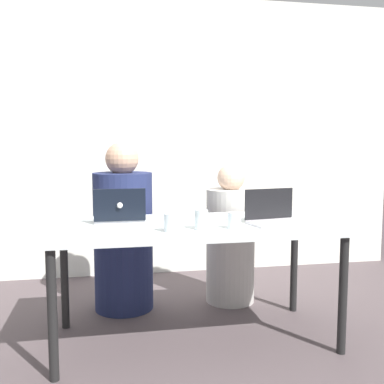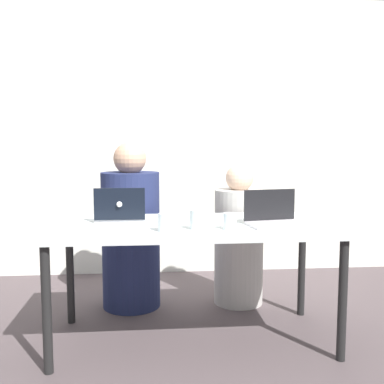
% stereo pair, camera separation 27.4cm
% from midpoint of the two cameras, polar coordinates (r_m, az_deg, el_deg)
% --- Properties ---
extents(ground_plane, '(12.00, 12.00, 0.00)m').
position_cam_midpoint_polar(ground_plane, '(2.90, -2.54, -18.24)').
color(ground_plane, '#4F4346').
extents(back_wall, '(4.50, 0.10, 2.51)m').
position_cam_midpoint_polar(back_wall, '(4.16, -5.69, 6.88)').
color(back_wall, silver).
rests_on(back_wall, ground).
extents(desk, '(1.69, 0.78, 0.73)m').
position_cam_midpoint_polar(desk, '(2.70, -2.60, -5.30)').
color(desk, silver).
rests_on(desk, ground).
extents(person_on_left, '(0.52, 0.52, 1.21)m').
position_cam_midpoint_polar(person_on_left, '(3.31, -11.09, -5.50)').
color(person_on_left, '#1F274E').
rests_on(person_on_left, ground).
extents(person_on_right, '(0.45, 0.45, 1.05)m').
position_cam_midpoint_polar(person_on_right, '(3.41, 2.61, -6.26)').
color(person_on_right, '#B6B2AC').
rests_on(person_on_right, ground).
extents(laptop_back_left, '(0.30, 0.25, 0.21)m').
position_cam_midpoint_polar(laptop_back_left, '(2.78, -11.99, -2.84)').
color(laptop_back_left, silver).
rests_on(laptop_back_left, desk).
extents(laptop_front_right, '(0.35, 0.26, 0.20)m').
position_cam_midpoint_polar(laptop_front_right, '(2.69, 7.60, -3.07)').
color(laptop_front_right, silver).
rests_on(laptop_front_right, desk).
extents(water_glass_center, '(0.07, 0.07, 0.11)m').
position_cam_midpoint_polar(water_glass_center, '(2.49, -1.92, -3.73)').
color(water_glass_center, silver).
rests_on(water_glass_center, desk).
extents(water_glass_left, '(0.08, 0.08, 0.10)m').
position_cam_midpoint_polar(water_glass_left, '(2.43, -5.93, -4.10)').
color(water_glass_left, silver).
rests_on(water_glass_left, desk).
extents(water_glass_right, '(0.08, 0.08, 0.09)m').
position_cam_midpoint_polar(water_glass_right, '(2.51, 2.28, -3.81)').
color(water_glass_right, silver).
rests_on(water_glass_right, desk).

